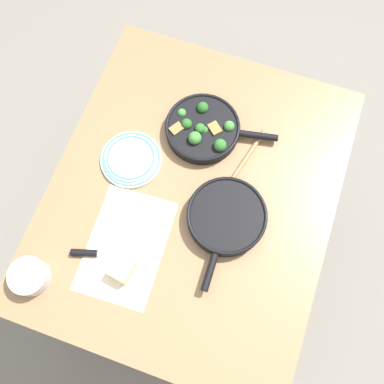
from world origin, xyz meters
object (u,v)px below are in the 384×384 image
object	(u,v)px
dinner_plate_stack	(131,159)
wooden_spoon	(232,179)
skillet_eggs	(226,217)
cheese_block	(122,269)
skillet_broccoli	(204,129)
prep_bowl_steel	(29,276)
grater_knife	(99,254)

from	to	relation	value
dinner_plate_stack	wooden_spoon	bearing A→B (deg)	-82.59
skillet_eggs	dinner_plate_stack	size ratio (longest dim) A/B	1.80
wooden_spoon	cheese_block	bearing A→B (deg)	-16.08
skillet_eggs	skillet_broccoli	bearing A→B (deg)	-149.70
skillet_broccoli	prep_bowl_steel	world-z (taller)	skillet_broccoli
skillet_broccoli	cheese_block	world-z (taller)	skillet_broccoli
skillet_broccoli	prep_bowl_steel	xyz separation A→B (m)	(-0.68, 0.35, 0.00)
skillet_broccoli	prep_bowl_steel	size ratio (longest dim) A/B	3.26
skillet_broccoli	wooden_spoon	size ratio (longest dim) A/B	1.12
dinner_plate_stack	grater_knife	bearing A→B (deg)	-175.72
skillet_broccoli	grater_knife	size ratio (longest dim) A/B	1.56
skillet_eggs	prep_bowl_steel	world-z (taller)	prep_bowl_steel
skillet_eggs	cheese_block	bearing A→B (deg)	-45.51
grater_knife	cheese_block	size ratio (longest dim) A/B	2.99
skillet_eggs	cheese_block	xyz separation A→B (m)	(-0.27, 0.26, -0.00)
cheese_block	dinner_plate_stack	distance (m)	0.39
grater_knife	prep_bowl_steel	bearing A→B (deg)	-157.67
grater_knife	cheese_block	xyz separation A→B (m)	(-0.02, -0.09, 0.02)
grater_knife	wooden_spoon	bearing A→B (deg)	32.75
skillet_eggs	wooden_spoon	bearing A→B (deg)	-172.55
skillet_eggs	cheese_block	size ratio (longest dim) A/B	4.55
wooden_spoon	cheese_block	size ratio (longest dim) A/B	4.17
cheese_block	prep_bowl_steel	xyz separation A→B (m)	(-0.12, 0.27, 0.00)
cheese_block	prep_bowl_steel	distance (m)	0.29
wooden_spoon	skillet_eggs	bearing A→B (deg)	22.92
skillet_broccoli	wooden_spoon	world-z (taller)	skillet_broccoli
wooden_spoon	prep_bowl_steel	xyz separation A→B (m)	(-0.54, 0.51, 0.02)
wooden_spoon	cheese_block	distance (m)	0.48
skillet_eggs	grater_knife	size ratio (longest dim) A/B	1.52
skillet_broccoli	wooden_spoon	xyz separation A→B (m)	(-0.14, -0.15, -0.02)
skillet_broccoli	skillet_eggs	size ratio (longest dim) A/B	1.03
skillet_broccoli	cheese_block	bearing A→B (deg)	-109.52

